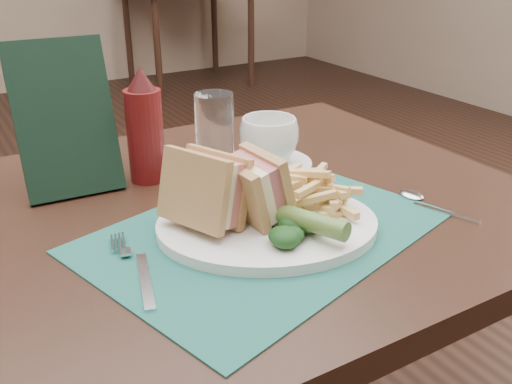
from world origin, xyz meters
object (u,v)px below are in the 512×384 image
(ketchup_bottle, at_px, (145,125))
(saucer, at_px, (269,164))
(drinking_glass, at_px, (215,131))
(sandwich_half_b, at_px, (242,191))
(table_bg_right, at_px, (189,37))
(placemat, at_px, (264,231))
(check_presenter, at_px, (65,119))
(coffee_cup, at_px, (269,140))
(sandwich_half_a, at_px, (194,194))
(plate, at_px, (267,225))

(ketchup_bottle, bearing_deg, saucer, -15.80)
(drinking_glass, bearing_deg, sandwich_half_b, -108.70)
(table_bg_right, distance_m, sandwich_half_b, 4.00)
(placemat, xyz_separation_m, check_presenter, (-0.18, 0.28, 0.11))
(coffee_cup, height_order, drinking_glass, drinking_glass)
(ketchup_bottle, bearing_deg, table_bg_right, 64.73)
(table_bg_right, xyz_separation_m, check_presenter, (-1.73, -3.39, 0.49))
(sandwich_half_a, relative_size, check_presenter, 0.44)
(ketchup_bottle, bearing_deg, plate, -73.89)
(drinking_glass, bearing_deg, placemat, -102.03)
(saucer, relative_size, ketchup_bottle, 0.81)
(placemat, distance_m, sandwich_half_a, 0.12)
(check_presenter, bearing_deg, sandwich_half_a, -66.83)
(coffee_cup, bearing_deg, ketchup_bottle, 164.20)
(sandwich_half_b, height_order, drinking_glass, drinking_glass)
(sandwich_half_b, relative_size, ketchup_bottle, 0.50)
(plate, xyz_separation_m, coffee_cup, (0.12, 0.20, 0.04))
(table_bg_right, distance_m, placemat, 3.99)
(plate, xyz_separation_m, sandwich_half_a, (-0.10, 0.02, 0.06))
(plate, relative_size, sandwich_half_a, 2.86)
(plate, xyz_separation_m, drinking_glass, (0.05, 0.25, 0.06))
(placemat, relative_size, check_presenter, 1.94)
(saucer, height_order, coffee_cup, coffee_cup)
(ketchup_bottle, bearing_deg, sandwich_half_a, -95.67)
(sandwich_half_a, height_order, saucer, sandwich_half_a)
(sandwich_half_a, distance_m, saucer, 0.29)
(sandwich_half_a, height_order, coffee_cup, sandwich_half_a)
(plate, height_order, drinking_glass, drinking_glass)
(sandwich_half_a, distance_m, sandwich_half_b, 0.06)
(plate, distance_m, coffee_cup, 0.24)
(table_bg_right, relative_size, sandwich_half_b, 9.67)
(table_bg_right, height_order, drinking_glass, drinking_glass)
(saucer, relative_size, check_presenter, 0.63)
(saucer, relative_size, drinking_glass, 1.15)
(sandwich_half_b, distance_m, drinking_glass, 0.25)
(plate, xyz_separation_m, sandwich_half_b, (-0.03, 0.01, 0.06))
(sandwich_half_a, height_order, drinking_glass, drinking_glass)
(check_presenter, bearing_deg, placemat, -53.41)
(sandwich_half_a, distance_m, drinking_glass, 0.26)
(placemat, bearing_deg, check_presenter, 123.39)
(placemat, relative_size, drinking_glass, 3.54)
(sandwich_half_a, xyz_separation_m, ketchup_bottle, (0.02, 0.23, 0.02))
(plate, relative_size, sandwich_half_b, 3.22)
(plate, distance_m, sandwich_half_a, 0.12)
(placemat, relative_size, saucer, 3.07)
(placemat, distance_m, ketchup_bottle, 0.28)
(table_bg_right, distance_m, drinking_glass, 3.76)
(sandwich_half_b, xyz_separation_m, coffee_cup, (0.16, 0.19, -0.02))
(sandwich_half_b, bearing_deg, coffee_cup, 46.22)
(plate, bearing_deg, saucer, 80.90)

